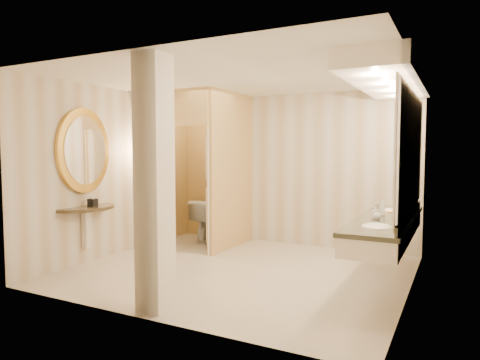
% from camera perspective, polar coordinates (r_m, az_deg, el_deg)
% --- Properties ---
extents(floor, '(4.50, 4.50, 0.00)m').
position_cam_1_polar(floor, '(6.21, -0.10, -11.94)').
color(floor, beige).
rests_on(floor, ground).
extents(ceiling, '(4.50, 4.50, 0.00)m').
position_cam_1_polar(ceiling, '(6.06, -0.10, 13.44)').
color(ceiling, white).
rests_on(ceiling, wall_back).
extents(wall_back, '(4.50, 0.02, 2.70)m').
position_cam_1_polar(wall_back, '(7.81, 6.66, 1.36)').
color(wall_back, beige).
rests_on(wall_back, floor).
extents(wall_front, '(4.50, 0.02, 2.70)m').
position_cam_1_polar(wall_front, '(4.31, -12.41, -0.83)').
color(wall_front, beige).
rests_on(wall_front, floor).
extents(wall_left, '(0.02, 4.00, 2.70)m').
position_cam_1_polar(wall_left, '(7.30, -15.99, 1.05)').
color(wall_left, beige).
rests_on(wall_left, floor).
extents(wall_right, '(0.02, 4.00, 2.70)m').
position_cam_1_polar(wall_right, '(5.34, 21.87, -0.12)').
color(wall_right, beige).
rests_on(wall_right, floor).
extents(toilet_closet, '(1.50, 1.55, 2.70)m').
position_cam_1_polar(toilet_closet, '(7.38, -4.44, 1.49)').
color(toilet_closet, '#DEBB74').
rests_on(toilet_closet, floor).
extents(wall_sconce, '(0.14, 0.14, 0.42)m').
position_cam_1_polar(wall_sconce, '(7.40, -11.92, 4.11)').
color(wall_sconce, '#BD7E3C').
rests_on(wall_sconce, toilet_closet).
extents(vanity, '(0.75, 2.77, 2.09)m').
position_cam_1_polar(vanity, '(5.57, 19.37, 2.98)').
color(vanity, white).
rests_on(vanity, floor).
extents(console_shelf, '(0.97, 0.97, 1.93)m').
position_cam_1_polar(console_shelf, '(6.75, -20.09, 0.66)').
color(console_shelf, black).
rests_on(console_shelf, floor).
extents(pillar, '(0.31, 0.31, 2.70)m').
position_cam_1_polar(pillar, '(4.58, -11.35, -0.54)').
color(pillar, white).
rests_on(pillar, floor).
extents(tissue_box, '(0.12, 0.12, 0.11)m').
position_cam_1_polar(tissue_box, '(6.71, -19.05, -2.86)').
color(tissue_box, black).
rests_on(tissue_box, console_shelf).
extents(toilet, '(0.52, 0.81, 0.78)m').
position_cam_1_polar(toilet, '(8.08, -4.04, -5.39)').
color(toilet, white).
rests_on(toilet, floor).
extents(soap_bottle_a, '(0.08, 0.08, 0.14)m').
position_cam_1_polar(soap_bottle_a, '(5.51, 17.55, -4.15)').
color(soap_bottle_a, beige).
rests_on(soap_bottle_a, vanity).
extents(soap_bottle_b, '(0.12, 0.12, 0.12)m').
position_cam_1_polar(soap_bottle_b, '(5.41, 17.80, -4.39)').
color(soap_bottle_b, silver).
rests_on(soap_bottle_b, vanity).
extents(soap_bottle_c, '(0.09, 0.09, 0.20)m').
position_cam_1_polar(soap_bottle_c, '(5.78, 18.44, -3.48)').
color(soap_bottle_c, '#C6B28C').
rests_on(soap_bottle_c, vanity).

